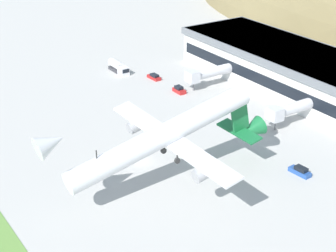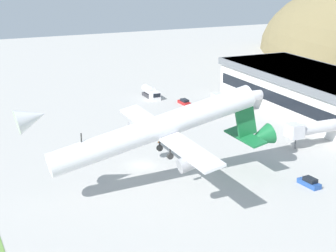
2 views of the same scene
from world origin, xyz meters
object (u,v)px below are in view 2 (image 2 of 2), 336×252
object	(u,v)px
service_car_3	(309,182)
traffic_cone_0	(159,141)
service_car_2	(184,102)
service_car_0	(205,113)
cargo_airplane	(160,130)
jetway_1	(310,128)
fuel_truck	(151,93)
jetway_0	(235,98)
terminal_building	(334,97)

from	to	relation	value
service_car_3	traffic_cone_0	bearing A→B (deg)	-155.55
service_car_2	service_car_0	bearing A→B (deg)	0.67
service_car_0	cargo_airplane	bearing A→B (deg)	-37.15
jetway_1	service_car_0	world-z (taller)	jetway_1
cargo_airplane	traffic_cone_0	bearing A→B (deg)	157.56
jetway_1	service_car_3	bearing A→B (deg)	-37.13
cargo_airplane	fuel_truck	xyz separation A→B (m)	(-59.44, 22.52, -9.06)
cargo_airplane	service_car_0	world-z (taller)	cargo_airplane
jetway_0	traffic_cone_0	distance (m)	30.51
cargo_airplane	traffic_cone_0	world-z (taller)	cargo_airplane
jetway_0	cargo_airplane	distance (m)	51.72
jetway_1	service_car_2	world-z (taller)	jetway_1
terminal_building	jetway_1	bearing A→B (deg)	-51.86
fuel_truck	cargo_airplane	bearing A→B (deg)	-20.75
service_car_2	service_car_3	distance (m)	59.44
service_car_2	traffic_cone_0	distance (m)	32.81
terminal_building	jetway_0	world-z (taller)	terminal_building
jetway_1	cargo_airplane	distance (m)	38.35
service_car_2	cargo_airplane	bearing A→B (deg)	-29.72
service_car_2	service_car_3	world-z (taller)	service_car_3
jetway_0	traffic_cone_0	bearing A→B (deg)	-62.90
cargo_airplane	service_car_2	world-z (taller)	cargo_airplane
jetway_1	traffic_cone_0	size ratio (longest dim) A/B	21.07
terminal_building	service_car_2	size ratio (longest dim) A/B	16.09
service_car_0	traffic_cone_0	xyz separation A→B (m)	(14.85, -19.01, -0.42)
jetway_0	jetway_1	world-z (taller)	same
traffic_cone_0	jetway_1	bearing A→B (deg)	61.24
traffic_cone_0	cargo_airplane	bearing A→B (deg)	-22.44
jetway_0	service_car_3	xyz separation A→B (m)	(46.25, -12.20, -3.33)
fuel_truck	traffic_cone_0	size ratio (longest dim) A/B	14.47
cargo_airplane	service_car_3	distance (m)	27.85
cargo_airplane	jetway_0	bearing A→B (deg)	135.03
service_car_0	jetway_1	bearing A→B (deg)	16.25
terminal_building	jetway_0	bearing A→B (deg)	-128.90
jetway_1	cargo_airplane	xyz separation A→B (m)	(7.25, -37.08, 6.58)
terminal_building	service_car_2	xyz separation A→B (m)	(-28.09, -26.74, -5.18)
cargo_airplane	service_car_0	distance (m)	47.89
service_car_3	fuel_truck	bearing A→B (deg)	-178.74
jetway_0	service_car_0	xyz separation A→B (m)	(-1.06, -7.95, -3.29)
service_car_3	jetway_1	bearing A→B (deg)	142.87
service_car_0	service_car_3	size ratio (longest dim) A/B	0.84
jetway_0	cargo_airplane	world-z (taller)	cargo_airplane
cargo_airplane	service_car_3	size ratio (longest dim) A/B	10.07
terminal_building	service_car_3	world-z (taller)	terminal_building
service_car_0	service_car_2	xyz separation A→B (m)	(-11.99, -0.14, -0.11)
jetway_1	service_car_3	distance (m)	21.84
terminal_building	jetway_1	distance (m)	22.74
cargo_airplane	service_car_2	bearing A→B (deg)	150.28
jetway_0	service_car_3	distance (m)	47.95
jetway_1	terminal_building	bearing A→B (deg)	128.14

